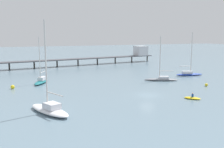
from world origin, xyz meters
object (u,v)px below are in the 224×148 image
object	(u,v)px
sailboat_teal	(41,80)
mooring_buoy_near	(206,85)
sailboat_gray	(161,78)
sailboat_white	(50,108)
sailboat_blue	(189,73)
dinghy_yellow	(192,98)
pier	(112,55)
mooring_buoy_outer	(13,87)

from	to	relation	value
sailboat_teal	mooring_buoy_near	size ratio (longest dim) A/B	16.44
sailboat_gray	mooring_buoy_near	size ratio (longest dim) A/B	16.48
sailboat_teal	sailboat_gray	size ratio (longest dim) A/B	1.00
sailboat_teal	mooring_buoy_near	bearing A→B (deg)	-27.80
sailboat_white	sailboat_gray	distance (m)	33.18
sailboat_white	sailboat_blue	xyz separation A→B (m)	(40.43, 19.16, -0.02)
sailboat_blue	dinghy_yellow	size ratio (longest dim) A/B	4.03
pier	sailboat_gray	distance (m)	38.93
pier	sailboat_gray	bearing A→B (deg)	-94.58
sailboat_gray	pier	bearing A→B (deg)	85.42
dinghy_yellow	mooring_buoy_near	xyz separation A→B (m)	(10.20, 7.64, 0.11)
mooring_buoy_near	mooring_buoy_outer	bearing A→B (deg)	161.02
sailboat_teal	dinghy_yellow	size ratio (longest dim) A/B	3.64
sailboat_white	sailboat_blue	bearing A→B (deg)	25.35
sailboat_gray	mooring_buoy_outer	size ratio (longest dim) A/B	12.90
sailboat_gray	mooring_buoy_outer	distance (m)	33.91
sailboat_teal	mooring_buoy_near	xyz separation A→B (m)	(32.63, -17.20, -0.38)
sailboat_teal	mooring_buoy_outer	distance (m)	7.35
mooring_buoy_outer	mooring_buoy_near	xyz separation A→B (m)	(38.90, -13.37, -0.09)
sailboat_blue	mooring_buoy_near	xyz separation A→B (m)	(-5.96, -13.02, -0.38)
mooring_buoy_near	sailboat_white	bearing A→B (deg)	-169.91
sailboat_blue	dinghy_yellow	xyz separation A→B (m)	(-16.16, -20.66, -0.50)
sailboat_teal	mooring_buoy_outer	world-z (taller)	sailboat_teal
sailboat_blue	sailboat_white	bearing A→B (deg)	-154.65
sailboat_blue	sailboat_gray	bearing A→B (deg)	-162.39
sailboat_gray	mooring_buoy_near	xyz separation A→B (m)	(5.21, -9.48, -0.29)
dinghy_yellow	sailboat_white	bearing A→B (deg)	176.45
sailboat_blue	sailboat_gray	xyz separation A→B (m)	(-11.17, -3.54, -0.09)
sailboat_gray	mooring_buoy_outer	xyz separation A→B (m)	(-33.69, 3.90, -0.20)
sailboat_white	dinghy_yellow	bearing A→B (deg)	-3.55
sailboat_gray	mooring_buoy_outer	world-z (taller)	sailboat_gray
pier	sailboat_teal	bearing A→B (deg)	-134.57
sailboat_gray	dinghy_yellow	distance (m)	17.84
pier	mooring_buoy_near	xyz separation A→B (m)	(2.11, -48.19, -3.07)
sailboat_blue	mooring_buoy_outer	xyz separation A→B (m)	(-44.85, 0.35, -0.29)
pier	dinghy_yellow	bearing A→B (deg)	-98.25
sailboat_white	sailboat_teal	world-z (taller)	sailboat_white
pier	dinghy_yellow	xyz separation A→B (m)	(-8.09, -55.83, -3.19)
mooring_buoy_outer	sailboat_white	bearing A→B (deg)	-77.24
sailboat_teal	sailboat_blue	bearing A→B (deg)	-6.19
mooring_buoy_outer	mooring_buoy_near	world-z (taller)	mooring_buoy_outer
mooring_buoy_outer	sailboat_blue	bearing A→B (deg)	-0.45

